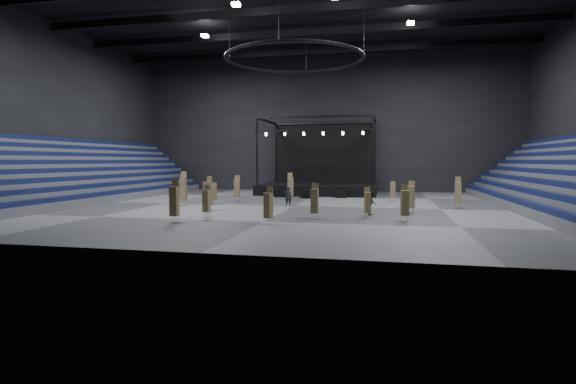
% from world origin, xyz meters
% --- Properties ---
extents(floor, '(50.00, 50.00, 0.00)m').
position_xyz_m(floor, '(0.00, 0.00, 0.00)').
color(floor, '#57575A').
rests_on(floor, ground).
extents(ceiling, '(50.00, 42.00, 0.20)m').
position_xyz_m(ceiling, '(0.00, 0.00, 18.00)').
color(ceiling, black).
rests_on(ceiling, wall_back).
extents(wall_back, '(50.00, 0.20, 18.00)m').
position_xyz_m(wall_back, '(0.00, 21.00, 9.00)').
color(wall_back, black).
rests_on(wall_back, ground).
extents(wall_front, '(50.00, 0.20, 18.00)m').
position_xyz_m(wall_front, '(0.00, -21.00, 9.00)').
color(wall_front, black).
rests_on(wall_front, ground).
extents(wall_left, '(0.20, 42.00, 18.00)m').
position_xyz_m(wall_left, '(-25.00, 0.00, 9.00)').
color(wall_left, black).
rests_on(wall_left, ground).
extents(bleachers_left, '(7.20, 40.00, 6.40)m').
position_xyz_m(bleachers_left, '(-22.94, 0.00, 1.73)').
color(bleachers_left, '#525255').
rests_on(bleachers_left, floor).
extents(stage, '(14.00, 10.00, 9.20)m').
position_xyz_m(stage, '(0.00, 16.24, 1.45)').
color(stage, black).
rests_on(stage, floor).
extents(truss_ring, '(12.30, 12.30, 5.15)m').
position_xyz_m(truss_ring, '(-0.00, 0.00, 13.00)').
color(truss_ring, black).
rests_on(truss_ring, ceiling).
extents(roof_girders, '(49.00, 30.35, 0.70)m').
position_xyz_m(roof_girders, '(0.00, -0.00, 17.20)').
color(roof_girders, black).
rests_on(roof_girders, ceiling).
extents(floodlights, '(28.60, 16.60, 0.25)m').
position_xyz_m(floodlights, '(0.00, -4.00, 16.60)').
color(floodlights, white).
rests_on(floodlights, roof_girders).
extents(flight_case_left, '(1.39, 0.73, 0.92)m').
position_xyz_m(flight_case_left, '(-3.33, 9.26, 0.46)').
color(flight_case_left, black).
rests_on(flight_case_left, floor).
extents(flight_case_mid, '(1.49, 1.09, 0.90)m').
position_xyz_m(flight_case_mid, '(-0.41, 8.56, 0.45)').
color(flight_case_mid, black).
rests_on(flight_case_mid, floor).
extents(flight_case_right, '(1.33, 0.87, 0.82)m').
position_xyz_m(flight_case_right, '(3.25, 9.84, 0.41)').
color(flight_case_right, black).
rests_on(flight_case_right, floor).
extents(chair_stack_0, '(0.70, 0.70, 2.82)m').
position_xyz_m(chair_stack_0, '(-6.19, -5.01, 1.45)').
color(chair_stack_0, silver).
rests_on(chair_stack_0, floor).
extents(chair_stack_1, '(0.57, 0.57, 2.48)m').
position_xyz_m(chair_stack_1, '(9.23, -8.43, 1.29)').
color(chair_stack_1, silver).
rests_on(chair_stack_1, floor).
extents(chair_stack_2, '(0.48, 0.48, 2.32)m').
position_xyz_m(chair_stack_2, '(-4.71, -8.91, 1.20)').
color(chair_stack_2, silver).
rests_on(chair_stack_2, floor).
extents(chair_stack_3, '(0.58, 0.58, 2.41)m').
position_xyz_m(chair_stack_3, '(0.62, -11.54, 1.24)').
color(chair_stack_3, silver).
rests_on(chair_stack_3, floor).
extents(chair_stack_4, '(0.52, 0.52, 2.88)m').
position_xyz_m(chair_stack_4, '(-5.70, -11.99, 1.46)').
color(chair_stack_4, silver).
rests_on(chair_stack_4, floor).
extents(chair_stack_5, '(0.63, 0.63, 2.51)m').
position_xyz_m(chair_stack_5, '(9.89, -3.58, 1.31)').
color(chair_stack_5, silver).
rests_on(chair_stack_5, floor).
extents(chair_stack_6, '(0.57, 0.57, 2.04)m').
position_xyz_m(chair_stack_6, '(-7.72, 0.07, 1.08)').
color(chair_stack_6, silver).
rests_on(chair_stack_6, floor).
extents(chair_stack_7, '(0.51, 0.51, 2.18)m').
position_xyz_m(chair_stack_7, '(6.72, -6.99, 1.13)').
color(chair_stack_7, silver).
rests_on(chair_stack_7, floor).
extents(chair_stack_8, '(0.69, 0.69, 2.82)m').
position_xyz_m(chair_stack_8, '(-1.67, 6.24, 1.45)').
color(chair_stack_8, silver).
rests_on(chair_stack_8, floor).
extents(chair_stack_9, '(0.48, 0.48, 2.04)m').
position_xyz_m(chair_stack_9, '(8.71, 5.89, 1.09)').
color(chair_stack_9, silver).
rests_on(chair_stack_9, floor).
extents(chair_stack_10, '(0.50, 0.50, 2.70)m').
position_xyz_m(chair_stack_10, '(14.00, 0.88, 1.37)').
color(chair_stack_10, silver).
rests_on(chair_stack_10, floor).
extents(chair_stack_11, '(0.62, 0.62, 3.08)m').
position_xyz_m(chair_stack_11, '(-10.09, -1.30, 1.56)').
color(chair_stack_11, silver).
rests_on(chair_stack_11, floor).
extents(chair_stack_12, '(0.51, 0.51, 2.51)m').
position_xyz_m(chair_stack_12, '(3.13, -8.40, 1.30)').
color(chair_stack_12, silver).
rests_on(chair_stack_12, floor).
extents(chair_stack_13, '(0.63, 0.63, 2.61)m').
position_xyz_m(chair_stack_13, '(-6.49, 3.27, 1.37)').
color(chair_stack_13, silver).
rests_on(chair_stack_13, floor).
extents(man_center, '(0.66, 0.45, 1.74)m').
position_xyz_m(man_center, '(-0.52, -0.18, 0.87)').
color(man_center, black).
rests_on(man_center, floor).
extents(crew_member, '(0.70, 0.89, 1.82)m').
position_xyz_m(crew_member, '(6.95, -5.29, 0.91)').
color(crew_member, black).
rests_on(crew_member, floor).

